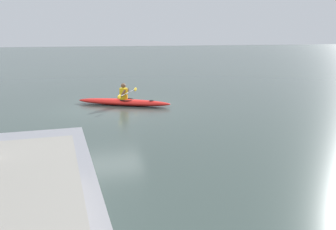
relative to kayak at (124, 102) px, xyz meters
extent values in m
plane|color=#384742|center=(0.66, 0.74, -0.14)|extent=(160.00, 160.00, 0.00)
ellipsoid|color=red|center=(0.00, 0.00, 0.00)|extent=(4.04, 2.75, 0.27)
torus|color=black|center=(-0.13, 0.08, 0.11)|extent=(0.85, 0.85, 0.04)
cylinder|color=black|center=(-1.10, 0.64, 0.12)|extent=(0.18, 0.18, 0.02)
cylinder|color=yellow|center=(-0.01, 0.00, 0.38)|extent=(0.35, 0.35, 0.49)
sphere|color=brown|center=(-0.01, 0.00, 0.73)|extent=(0.21, 0.21, 0.21)
cylinder|color=black|center=(-0.18, 0.10, 0.42)|extent=(1.06, 1.79, 0.03)
ellipsoid|color=gold|center=(-0.70, -0.78, 0.42)|extent=(0.24, 0.37, 0.17)
ellipsoid|color=gold|center=(0.34, 0.99, 0.42)|extent=(0.24, 0.37, 0.17)
cylinder|color=brown|center=(-0.21, -0.19, 0.43)|extent=(0.13, 0.32, 0.34)
cylinder|color=brown|center=(0.06, 0.28, 0.43)|extent=(0.29, 0.22, 0.34)
cone|color=gray|center=(3.43, 7.40, 0.41)|extent=(1.06, 0.91, 1.05)
camera|label=1|loc=(2.54, 15.41, 2.92)|focal=38.32mm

